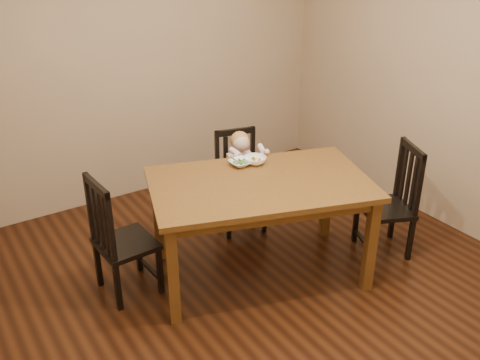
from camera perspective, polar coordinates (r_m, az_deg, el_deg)
room at (r=3.58m, az=2.21°, el=6.45°), size 4.01×4.01×2.71m
dining_table at (r=3.99m, az=2.16°, el=-1.36°), size 1.84×1.43×0.81m
chair_child at (r=4.78m, az=-0.09°, el=-0.25°), size 0.47×0.45×0.90m
chair_left at (r=4.00m, az=-12.76°, el=-6.19°), size 0.41×0.43×0.96m
chair_right at (r=4.57m, az=15.86°, el=-2.28°), size 0.52×0.53×0.95m
toddler at (r=4.69m, az=0.09°, el=0.89°), size 0.36×0.41×0.49m
bowl_peas at (r=4.19m, az=0.06°, el=1.83°), size 0.18×0.18×0.04m
bowl_veg at (r=4.23m, az=1.62°, el=2.13°), size 0.22×0.22×0.06m
fork at (r=4.16m, az=-0.40°, el=1.96°), size 0.05×0.12×0.05m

